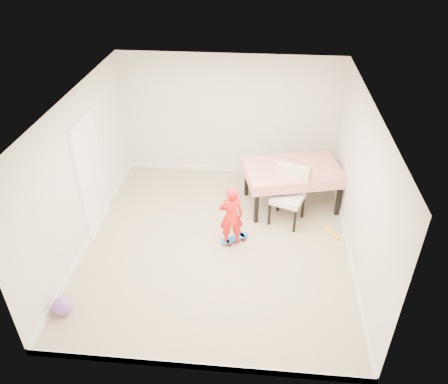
# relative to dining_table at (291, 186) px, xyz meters

# --- Properties ---
(ground) EXTENTS (5.00, 5.00, 0.00)m
(ground) POSITION_rel_dining_table_xyz_m (-1.30, -1.32, -0.42)
(ground) COLOR tan
(ground) RESTS_ON ground
(ceiling) EXTENTS (4.50, 5.00, 0.04)m
(ceiling) POSITION_rel_dining_table_xyz_m (-1.30, -1.32, 2.16)
(ceiling) COLOR white
(ceiling) RESTS_ON wall_back
(wall_back) EXTENTS (4.50, 0.04, 2.60)m
(wall_back) POSITION_rel_dining_table_xyz_m (-1.30, 1.16, 0.88)
(wall_back) COLOR beige
(wall_back) RESTS_ON ground
(wall_front) EXTENTS (4.50, 0.04, 2.60)m
(wall_front) POSITION_rel_dining_table_xyz_m (-1.30, -3.80, 0.88)
(wall_front) COLOR beige
(wall_front) RESTS_ON ground
(wall_left) EXTENTS (0.04, 5.00, 2.60)m
(wall_left) POSITION_rel_dining_table_xyz_m (-3.53, -1.32, 0.88)
(wall_left) COLOR beige
(wall_left) RESTS_ON ground
(wall_right) EXTENTS (0.04, 5.00, 2.60)m
(wall_right) POSITION_rel_dining_table_xyz_m (0.93, -1.32, 0.88)
(wall_right) COLOR beige
(wall_right) RESTS_ON ground
(door) EXTENTS (0.11, 0.94, 2.11)m
(door) POSITION_rel_dining_table_xyz_m (-3.52, -1.02, 0.61)
(door) COLOR white
(door) RESTS_ON ground
(baseboard_back) EXTENTS (4.50, 0.02, 0.12)m
(baseboard_back) POSITION_rel_dining_table_xyz_m (-1.30, 1.17, -0.36)
(baseboard_back) COLOR white
(baseboard_back) RESTS_ON ground
(baseboard_front) EXTENTS (4.50, 0.02, 0.12)m
(baseboard_front) POSITION_rel_dining_table_xyz_m (-1.30, -3.81, -0.36)
(baseboard_front) COLOR white
(baseboard_front) RESTS_ON ground
(baseboard_left) EXTENTS (0.02, 5.00, 0.12)m
(baseboard_left) POSITION_rel_dining_table_xyz_m (-3.54, -1.32, -0.36)
(baseboard_left) COLOR white
(baseboard_left) RESTS_ON ground
(baseboard_right) EXTENTS (0.02, 5.00, 0.12)m
(baseboard_right) POSITION_rel_dining_table_xyz_m (0.94, -1.32, -0.36)
(baseboard_right) COLOR white
(baseboard_right) RESTS_ON ground
(dining_table) EXTENTS (1.99, 1.51, 0.84)m
(dining_table) POSITION_rel_dining_table_xyz_m (0.00, 0.00, 0.00)
(dining_table) COLOR red
(dining_table) RESTS_ON ground
(dining_chair) EXTENTS (0.79, 0.83, 1.08)m
(dining_chair) POSITION_rel_dining_table_xyz_m (-0.10, -0.56, 0.12)
(dining_chair) COLOR white
(dining_chair) RESTS_ON ground
(skateboard) EXTENTS (0.53, 0.45, 0.08)m
(skateboard) POSITION_rel_dining_table_xyz_m (-1.00, -1.24, -0.38)
(skateboard) COLOR blue
(skateboard) RESTS_ON ground
(child) EXTENTS (0.47, 0.36, 1.13)m
(child) POSITION_rel_dining_table_xyz_m (-1.06, -1.31, 0.15)
(child) COLOR red
(child) RESTS_ON ground
(balloon) EXTENTS (0.28, 0.28, 0.28)m
(balloon) POSITION_rel_dining_table_xyz_m (-3.35, -3.08, -0.28)
(balloon) COLOR #8F53C8
(balloon) RESTS_ON ground
(foam_toy) EXTENTS (0.26, 0.37, 0.06)m
(foam_toy) POSITION_rel_dining_table_xyz_m (0.72, -0.87, -0.39)
(foam_toy) COLOR yellow
(foam_toy) RESTS_ON ground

